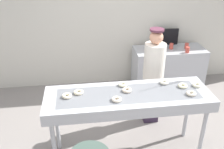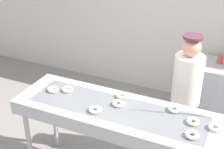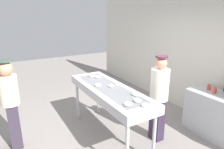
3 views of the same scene
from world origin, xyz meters
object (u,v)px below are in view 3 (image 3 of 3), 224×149
object	(u,v)px
sugar_donut_2	(98,77)
worker_baker	(159,95)
sugar_donut_1	(146,106)
paper_cup_0	(209,87)
paper_cup_4	(215,90)
fryer_conveyor	(109,92)
sugar_donut_7	(112,86)
sugar_donut_0	(92,76)
sugar_donut_8	(137,100)
sugar_donut_5	(118,84)
sugar_donut_6	(98,85)
sugar_donut_3	(136,94)
customer_waiting	(10,101)
sugar_donut_4	(128,104)

from	to	relation	value
sugar_donut_2	worker_baker	bearing A→B (deg)	28.33
sugar_donut_2	sugar_donut_1	bearing A→B (deg)	-0.98
worker_baker	paper_cup_0	xyz separation A→B (m)	(0.22, 1.14, -0.00)
sugar_donut_2	paper_cup_4	world-z (taller)	sugar_donut_2
fryer_conveyor	sugar_donut_1	xyz separation A→B (m)	(0.95, 0.07, 0.10)
fryer_conveyor	sugar_donut_1	distance (m)	0.96
fryer_conveyor	sugar_donut_7	size ratio (longest dim) A/B	17.22
sugar_donut_2	sugar_donut_0	bearing A→B (deg)	-154.45
sugar_donut_7	sugar_donut_8	size ratio (longest dim) A/B	1.00
paper_cup_0	sugar_donut_5	bearing A→B (deg)	-115.99
sugar_donut_6	worker_baker	size ratio (longest dim) A/B	0.08
sugar_donut_5	sugar_donut_8	distance (m)	0.80
sugar_donut_0	sugar_donut_3	world-z (taller)	same
customer_waiting	paper_cup_4	world-z (taller)	customer_waiting
sugar_donut_1	customer_waiting	distance (m)	2.25
sugar_donut_1	paper_cup_4	world-z (taller)	sugar_donut_1
sugar_donut_1	sugar_donut_2	distance (m)	1.58
sugar_donut_8	customer_waiting	world-z (taller)	customer_waiting
sugar_donut_1	sugar_donut_6	distance (m)	1.14
sugar_donut_6	worker_baker	world-z (taller)	worker_baker
sugar_donut_6	paper_cup_0	size ratio (longest dim) A/B	1.10
sugar_donut_4	worker_baker	xyz separation A→B (m)	(-0.24, 0.86, -0.12)
sugar_donut_1	worker_baker	xyz separation A→B (m)	(-0.40, 0.66, -0.12)
sugar_donut_1	sugar_donut_7	world-z (taller)	same
sugar_donut_1	sugar_donut_5	bearing A→B (deg)	171.28
worker_baker	sugar_donut_2	bearing A→B (deg)	38.02
sugar_donut_6	paper_cup_4	bearing A→B (deg)	60.36
fryer_conveyor	paper_cup_0	size ratio (longest dim) A/B	18.96
sugar_donut_8	paper_cup_0	xyz separation A→B (m)	(0.02, 1.79, -0.12)
fryer_conveyor	sugar_donut_6	size ratio (longest dim) A/B	17.22
sugar_donut_4	worker_baker	world-z (taller)	worker_baker
paper_cup_4	sugar_donut_0	bearing A→B (deg)	-133.80
worker_baker	paper_cup_4	xyz separation A→B (m)	(0.38, 1.07, -0.00)
worker_baker	paper_cup_4	distance (m)	1.14
sugar_donut_3	worker_baker	bearing A→B (deg)	89.16
sugar_donut_1	sugar_donut_7	bearing A→B (deg)	-179.80
sugar_donut_0	customer_waiting	distance (m)	1.64
customer_waiting	sugar_donut_5	bearing A→B (deg)	57.80
sugar_donut_1	sugar_donut_5	size ratio (longest dim) A/B	1.00
fryer_conveyor	sugar_donut_8	bearing A→B (deg)	5.44
fryer_conveyor	worker_baker	size ratio (longest dim) A/B	1.32
fryer_conveyor	worker_baker	world-z (taller)	worker_baker
worker_baker	paper_cup_0	distance (m)	1.16
fryer_conveyor	sugar_donut_4	xyz separation A→B (m)	(0.78, -0.13, 0.10)
paper_cup_4	sugar_donut_3	bearing A→B (deg)	-103.74
sugar_donut_5	sugar_donut_8	xyz separation A→B (m)	(0.78, -0.15, 0.00)
worker_baker	sugar_donut_5	bearing A→B (deg)	51.08
sugar_donut_8	paper_cup_4	xyz separation A→B (m)	(0.18, 1.73, -0.12)
sugar_donut_3	worker_baker	world-z (taller)	worker_baker
fryer_conveyor	sugar_donut_5	distance (m)	0.24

